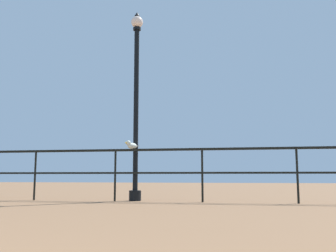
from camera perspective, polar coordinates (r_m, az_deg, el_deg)
pier_railing at (r=8.13m, az=-8.00°, el=-5.57°), size 18.63×0.05×1.10m
lamppost_center at (r=8.38m, az=-4.86°, el=4.36°), size 0.27×0.27×4.25m
seagull_on_rail at (r=8.03m, az=-5.58°, el=-2.92°), size 0.26×0.33×0.18m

